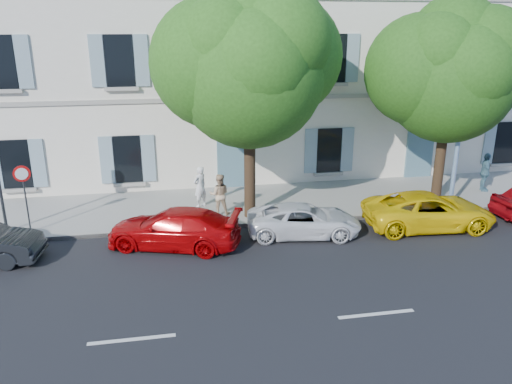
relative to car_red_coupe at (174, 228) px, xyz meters
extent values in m
plane|color=black|center=(4.88, -1.06, -0.63)|extent=(90.00, 90.00, 0.00)
cube|color=#A09E96|center=(4.88, 3.39, -0.56)|extent=(36.00, 4.50, 0.15)
cube|color=#9E998E|center=(4.88, 1.22, -0.55)|extent=(36.00, 0.16, 0.16)
cube|color=white|center=(4.88, 9.14, 5.37)|extent=(28.00, 7.00, 12.00)
imported|color=#AD0407|center=(0.00, 0.00, 0.00)|extent=(4.69, 3.10, 1.26)
imported|color=white|center=(4.44, 0.15, -0.09)|extent=(4.13, 2.34, 1.09)
imported|color=yellow|center=(9.00, 0.01, 0.01)|extent=(4.75, 2.44, 1.28)
cylinder|color=#3A2819|center=(2.84, 1.90, 1.16)|extent=(0.41, 0.41, 3.29)
ellipsoid|color=#377D1F|center=(2.84, 1.90, 4.78)|extent=(5.26, 5.26, 5.79)
cylinder|color=#3A2819|center=(10.61, 2.34, 1.04)|extent=(0.40, 0.40, 3.04)
ellipsoid|color=#306F1C|center=(10.61, 2.34, 4.41)|extent=(4.94, 4.94, 5.43)
cylinder|color=#383A3D|center=(-5.68, 1.95, 1.07)|extent=(0.10, 0.10, 3.11)
cylinder|color=#383A3D|center=(-4.85, 1.72, 0.52)|extent=(0.05, 0.05, 2.01)
cylinder|color=red|center=(-4.85, 1.70, 1.62)|extent=(0.54, 0.17, 0.55)
cylinder|color=#7293BF|center=(10.85, 1.64, 3.90)|extent=(0.18, 0.18, 8.77)
imported|color=white|center=(1.11, 3.27, 0.33)|extent=(0.71, 0.68, 1.63)
imported|color=#D0AE85|center=(1.75, 2.27, 0.30)|extent=(0.84, 0.70, 1.57)
imported|color=teal|center=(13.24, 3.07, 0.35)|extent=(0.72, 1.05, 1.66)
camera|label=1|loc=(-0.06, -15.28, 6.25)|focal=35.00mm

